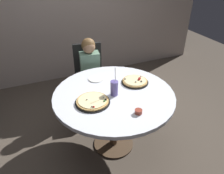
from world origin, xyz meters
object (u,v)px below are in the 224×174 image
(chair_wooden, at_px, (89,73))
(sauce_bowl, at_px, (138,112))
(dining_table, at_px, (114,100))
(soda_cup, at_px, (114,88))
(pizza_cheese, at_px, (135,81))
(plate_small, at_px, (96,79))
(pizza_veggie, at_px, (93,101))
(diner_child, at_px, (92,82))

(chair_wooden, height_order, sauce_bowl, chair_wooden)
(dining_table, xyz_separation_m, soda_cup, (-0.01, -0.02, 0.17))
(dining_table, relative_size, pizza_cheese, 4.20)
(pizza_cheese, relative_size, plate_small, 1.70)
(pizza_veggie, xyz_separation_m, pizza_cheese, (0.57, 0.19, 0.00))
(pizza_veggie, bearing_deg, pizza_cheese, 18.07)
(diner_child, xyz_separation_m, sauce_bowl, (0.09, -1.16, 0.29))
(pizza_cheese, bearing_deg, plate_small, 147.07)
(dining_table, height_order, plate_small, plate_small)
(chair_wooden, distance_m, pizza_veggie, 1.08)
(dining_table, height_order, sauce_bowl, sauce_bowl)
(pizza_cheese, xyz_separation_m, plate_small, (-0.39, 0.25, -0.01))
(soda_cup, relative_size, plate_small, 1.71)
(dining_table, height_order, pizza_veggie, pizza_veggie)
(dining_table, xyz_separation_m, sauce_bowl, (0.08, -0.40, 0.11))
(pizza_veggie, bearing_deg, diner_child, 73.41)
(chair_wooden, height_order, soda_cup, soda_cup)
(pizza_veggie, xyz_separation_m, plate_small, (0.19, 0.44, -0.01))
(chair_wooden, distance_m, sauce_bowl, 1.36)
(soda_cup, distance_m, plate_small, 0.40)
(chair_wooden, height_order, pizza_cheese, chair_wooden)
(pizza_veggie, bearing_deg, sauce_bowl, -43.84)
(sauce_bowl, bearing_deg, diner_child, 94.35)
(pizza_veggie, bearing_deg, dining_table, 16.01)
(diner_child, distance_m, sauce_bowl, 1.20)
(diner_child, bearing_deg, pizza_cheese, -63.45)
(chair_wooden, relative_size, pizza_veggie, 2.73)
(diner_child, height_order, soda_cup, diner_child)
(diner_child, bearing_deg, dining_table, -89.12)
(dining_table, bearing_deg, plate_small, 101.54)
(sauce_bowl, bearing_deg, soda_cup, 102.49)
(diner_child, relative_size, soda_cup, 3.52)
(pizza_veggie, xyz_separation_m, sauce_bowl, (0.34, -0.32, 0.00))
(pizza_veggie, xyz_separation_m, soda_cup, (0.25, 0.05, 0.07))
(sauce_bowl, distance_m, plate_small, 0.78)
(dining_table, bearing_deg, pizza_veggie, -163.99)
(diner_child, height_order, pizza_cheese, diner_child)
(chair_wooden, bearing_deg, pizza_veggie, -105.13)
(chair_wooden, bearing_deg, dining_table, -90.86)
(pizza_veggie, height_order, pizza_cheese, pizza_cheese)
(pizza_veggie, bearing_deg, plate_small, 66.88)
(pizza_cheese, bearing_deg, diner_child, 116.55)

